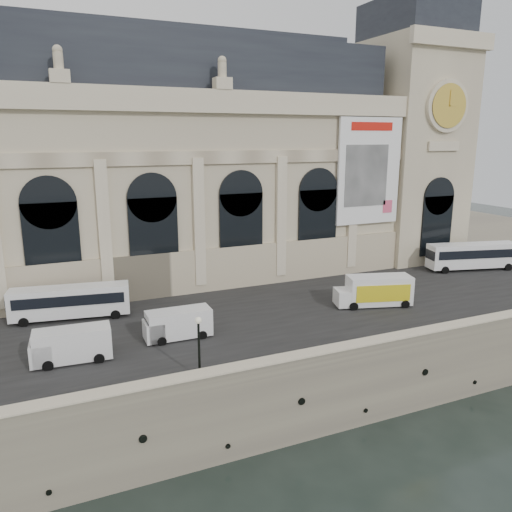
{
  "coord_description": "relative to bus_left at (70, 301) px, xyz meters",
  "views": [
    {
      "loc": [
        -14.94,
        -29.97,
        23.11
      ],
      "look_at": [
        7.9,
        22.0,
        9.57
      ],
      "focal_mm": 35.0,
      "sensor_mm": 36.0,
      "label": 1
    }
  ],
  "objects": [
    {
      "name": "ground",
      "position": [
        12.97,
        -18.83,
        -7.81
      ],
      "size": [
        260.0,
        260.0,
        0.0
      ],
      "primitive_type": "plane",
      "color": "black",
      "rests_on": "ground"
    },
    {
      "name": "quay",
      "position": [
        12.97,
        16.17,
        -4.81
      ],
      "size": [
        160.0,
        70.0,
        6.0
      ],
      "primitive_type": "cube",
      "color": "gray",
      "rests_on": "ground"
    },
    {
      "name": "street",
      "position": [
        12.97,
        -4.83,
        -1.78
      ],
      "size": [
        160.0,
        24.0,
        0.06
      ],
      "primitive_type": "cube",
      "color": "#2D2D2D",
      "rests_on": "quay"
    },
    {
      "name": "parapet",
      "position": [
        12.97,
        -18.23,
        -1.2
      ],
      "size": [
        160.0,
        1.4,
        1.21
      ],
      "color": "gray",
      "rests_on": "quay"
    },
    {
      "name": "museum",
      "position": [
        6.99,
        12.03,
        11.91
      ],
      "size": [
        69.0,
        18.7,
        29.1
      ],
      "color": "beige",
      "rests_on": "quay"
    },
    {
      "name": "clock_pavilion",
      "position": [
        46.97,
        9.1,
        15.61
      ],
      "size": [
        13.0,
        14.72,
        36.7
      ],
      "color": "beige",
      "rests_on": "quay"
    },
    {
      "name": "bus_left",
      "position": [
        0.0,
        0.0,
        0.0
      ],
      "size": [
        11.2,
        3.98,
        3.23
      ],
      "color": "white",
      "rests_on": "quay"
    },
    {
      "name": "bus_right",
      "position": [
        49.79,
        -1.87,
        0.18
      ],
      "size": [
        12.29,
        5.31,
        3.55
      ],
      "color": "white",
      "rests_on": "quay"
    },
    {
      "name": "van_b",
      "position": [
        7.93,
        -8.76,
        -0.5
      ],
      "size": [
        5.8,
        2.48,
        2.57
      ],
      "color": "white",
      "rests_on": "quay"
    },
    {
      "name": "van_c",
      "position": [
        -0.89,
        -9.94,
        -0.45
      ],
      "size": [
        6.12,
        2.79,
        2.67
      ],
      "color": "white",
      "rests_on": "quay"
    },
    {
      "name": "box_truck",
      "position": [
        29.19,
        -8.51,
        -0.22
      ],
      "size": [
        8.23,
        4.59,
        3.17
      ],
      "color": "white",
      "rests_on": "quay"
    },
    {
      "name": "lamp_right",
      "position": [
        7.65,
        -16.72,
        0.55
      ],
      "size": [
        0.48,
        0.48,
        4.74
      ],
      "color": "black",
      "rests_on": "quay"
    }
  ]
}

